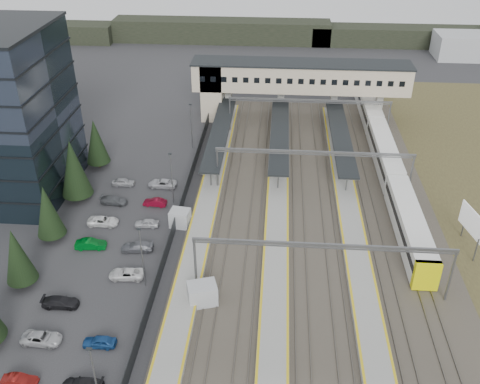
# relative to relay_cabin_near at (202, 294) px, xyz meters

# --- Properties ---
(ground) EXTENTS (220.00, 220.00, 0.00)m
(ground) POSITION_rel_relay_cabin_near_xyz_m (0.95, 10.44, -1.32)
(ground) COLOR #2B2B2D
(ground) RESTS_ON ground
(conifer_row) EXTENTS (4.42, 49.82, 9.50)m
(conifer_row) POSITION_rel_relay_cabin_near_xyz_m (-21.05, 6.58, 3.52)
(conifer_row) COLOR black
(conifer_row) RESTS_ON ground
(car_park) EXTENTS (10.34, 44.59, 1.29)m
(car_park) POSITION_rel_relay_cabin_near_xyz_m (-12.37, 3.90, -0.73)
(car_park) COLOR #9D9EA2
(car_park) RESTS_ON ground
(lampposts) EXTENTS (0.50, 53.25, 8.07)m
(lampposts) POSITION_rel_relay_cabin_near_xyz_m (-7.05, 11.69, 3.02)
(lampposts) COLOR slate
(lampposts) RESTS_ON ground
(fence) EXTENTS (0.08, 90.00, 2.00)m
(fence) POSITION_rel_relay_cabin_near_xyz_m (-5.55, 15.44, -0.32)
(fence) COLOR #26282B
(fence) RESTS_ON ground
(relay_cabin_near) EXTENTS (3.71, 3.16, 2.63)m
(relay_cabin_near) POSITION_rel_relay_cabin_near_xyz_m (0.00, 0.00, 0.00)
(relay_cabin_near) COLOR #A6A8AB
(relay_cabin_near) RESTS_ON ground
(relay_cabin_far) EXTENTS (2.84, 2.47, 2.35)m
(relay_cabin_far) POSITION_rel_relay_cabin_near_xyz_m (-5.07, 14.90, -0.14)
(relay_cabin_far) COLOR #A6A8AB
(relay_cabin_far) RESTS_ON ground
(rail_corridor) EXTENTS (34.00, 90.00, 0.92)m
(rail_corridor) POSITION_rel_relay_cabin_near_xyz_m (10.29, 15.44, -1.03)
(rail_corridor) COLOR #3B322C
(rail_corridor) RESTS_ON ground
(canopies) EXTENTS (23.10, 30.00, 3.28)m
(canopies) POSITION_rel_relay_cabin_near_xyz_m (7.95, 37.44, 2.61)
(canopies) COLOR black
(canopies) RESTS_ON ground
(footbridge) EXTENTS (40.40, 6.40, 11.20)m
(footbridge) POSITION_rel_relay_cabin_near_xyz_m (8.66, 52.44, 6.62)
(footbridge) COLOR #B9AC8F
(footbridge) RESTS_ON ground
(gantries) EXTENTS (28.40, 62.28, 7.17)m
(gantries) POSITION_rel_relay_cabin_near_xyz_m (12.95, 13.44, 4.68)
(gantries) COLOR slate
(gantries) RESTS_ON ground
(train) EXTENTS (2.95, 61.61, 3.71)m
(train) POSITION_rel_relay_cabin_near_xyz_m (24.95, 34.26, 0.80)
(train) COLOR white
(train) RESTS_ON ground
(billboard) EXTENTS (1.43, 6.19, 5.40)m
(billboard) POSITION_rel_relay_cabin_near_xyz_m (32.24, 12.59, 2.33)
(billboard) COLOR slate
(billboard) RESTS_ON ground
(treeline_far) EXTENTS (170.00, 19.00, 7.00)m
(treeline_far) POSITION_rel_relay_cabin_near_xyz_m (24.76, 102.72, 1.63)
(treeline_far) COLOR black
(treeline_far) RESTS_ON ground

